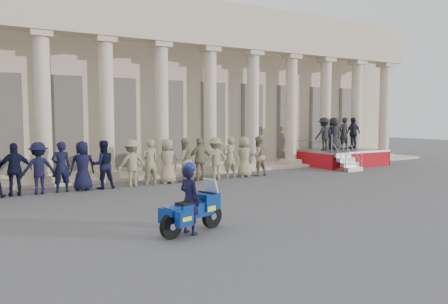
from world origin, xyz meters
The scene contains 6 objects.
ground centered at (0.00, 0.00, 0.00)m, with size 90.00×90.00×0.00m, color #444447.
building centered at (0.00, 14.74, 4.52)m, with size 40.00×12.50×9.00m.
officer_rank centered at (-4.31, 6.01, 0.96)m, with size 20.20×0.73×1.92m.
reviewing_stand centered at (12.15, 7.32, 1.49)m, with size 4.59×4.32×2.81m.
motorcycle centered at (-1.99, -1.73, 0.55)m, with size 1.94×1.07×1.28m.
rider centered at (-2.10, -1.76, 0.87)m, with size 0.56×0.70×1.76m.
Camera 1 is at (-6.74, -11.12, 2.83)m, focal length 35.00 mm.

